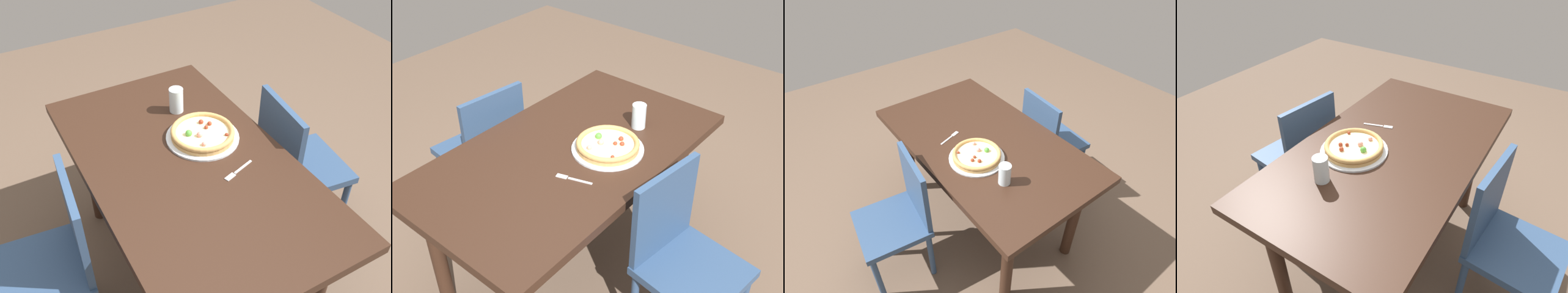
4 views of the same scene
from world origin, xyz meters
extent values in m
plane|color=brown|center=(0.00, 0.00, 0.00)|extent=(6.00, 6.00, 0.00)
cube|color=#331E14|center=(0.00, 0.00, 0.74)|extent=(1.48, 0.84, 0.04)
cylinder|color=#331E14|center=(-0.60, -0.28, 0.36)|extent=(0.07, 0.07, 0.71)
cylinder|color=#331E14|center=(0.60, -0.28, 0.36)|extent=(0.07, 0.07, 0.71)
cylinder|color=#331E14|center=(-0.60, 0.28, 0.36)|extent=(0.07, 0.07, 0.71)
cylinder|color=#331E14|center=(0.60, 0.28, 0.36)|extent=(0.07, 0.07, 0.71)
cylinder|color=navy|center=(0.14, -0.89, 0.21)|extent=(0.04, 0.04, 0.41)
cylinder|color=navy|center=(-0.19, -0.85, 0.21)|extent=(0.04, 0.04, 0.41)
cylinder|color=navy|center=(0.19, -0.56, 0.21)|extent=(0.04, 0.04, 0.41)
cylinder|color=navy|center=(-0.15, -0.51, 0.21)|extent=(0.04, 0.04, 0.41)
cube|color=navy|center=(0.00, -0.70, 0.43)|extent=(0.45, 0.45, 0.04)
cube|color=navy|center=(0.02, -0.52, 0.66)|extent=(0.38, 0.08, 0.42)
cylinder|color=navy|center=(-0.14, 0.89, 0.21)|extent=(0.04, 0.04, 0.41)
cylinder|color=navy|center=(0.20, 0.85, 0.21)|extent=(0.04, 0.04, 0.41)
cylinder|color=navy|center=(-0.17, 0.55, 0.21)|extent=(0.04, 0.04, 0.41)
cylinder|color=navy|center=(0.17, 0.52, 0.21)|extent=(0.04, 0.04, 0.41)
cube|color=navy|center=(0.01, 0.70, 0.43)|extent=(0.44, 0.44, 0.04)
cube|color=navy|center=(0.00, 0.52, 0.66)|extent=(0.38, 0.07, 0.42)
cylinder|color=silver|center=(0.12, -0.14, 0.76)|extent=(0.34, 0.34, 0.01)
cylinder|color=tan|center=(0.12, -0.14, 0.78)|extent=(0.29, 0.29, 0.02)
cylinder|color=beige|center=(0.12, -0.14, 0.79)|extent=(0.26, 0.26, 0.01)
torus|color=tan|center=(0.12, -0.14, 0.80)|extent=(0.29, 0.29, 0.02)
sphere|color=maroon|center=(0.05, -0.22, 0.80)|extent=(0.02, 0.02, 0.02)
sphere|color=maroon|center=(0.14, -0.17, 0.80)|extent=(0.02, 0.02, 0.02)
sphere|color=maroon|center=(0.15, -0.20, 0.80)|extent=(0.02, 0.02, 0.02)
sphere|color=#E58C7F|center=(0.10, -0.11, 0.80)|extent=(0.03, 0.03, 0.03)
sphere|color=#4C9E38|center=(0.13, -0.08, 0.80)|extent=(0.03, 0.03, 0.03)
sphere|color=#E58C7F|center=(0.03, -0.10, 0.80)|extent=(0.02, 0.02, 0.02)
sphere|color=maroon|center=(0.18, -0.17, 0.80)|extent=(0.02, 0.02, 0.02)
cube|color=silver|center=(-0.14, -0.19, 0.76)|extent=(0.04, 0.11, 0.00)
cube|color=silver|center=(-0.17, -0.11, 0.76)|extent=(0.04, 0.05, 0.00)
cylinder|color=silver|center=(0.37, -0.14, 0.82)|extent=(0.07, 0.07, 0.13)
camera|label=1|loc=(-1.31, 0.69, 2.06)|focal=42.05mm
camera|label=2|loc=(-1.39, -1.26, 2.08)|focal=45.42mm
camera|label=3|loc=(1.33, -1.02, 2.07)|focal=30.37mm
camera|label=4|loc=(1.21, 0.66, 1.75)|focal=30.82mm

